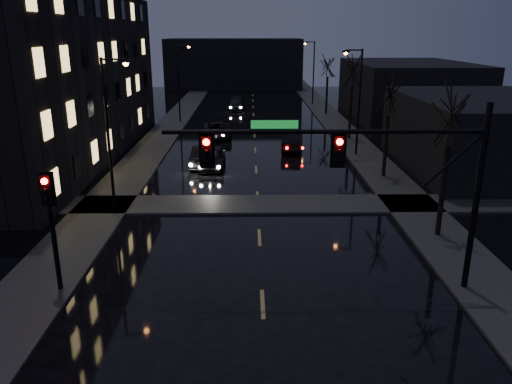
{
  "coord_description": "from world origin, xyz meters",
  "views": [
    {
      "loc": [
        -0.43,
        -7.62,
        9.26
      ],
      "look_at": [
        -0.2,
        11.04,
        3.2
      ],
      "focal_mm": 35.0,
      "sensor_mm": 36.0,
      "label": 1
    }
  ],
  "objects_px": {
    "oncoming_car_b": "(203,157)",
    "oncoming_car_c": "(217,130)",
    "oncoming_car_a": "(212,157)",
    "lead_car": "(292,142)",
    "oncoming_car_d": "(236,104)"
  },
  "relations": [
    {
      "from": "oncoming_car_b",
      "to": "oncoming_car_c",
      "type": "height_order",
      "value": "oncoming_car_c"
    },
    {
      "from": "oncoming_car_a",
      "to": "oncoming_car_b",
      "type": "height_order",
      "value": "oncoming_car_a"
    },
    {
      "from": "lead_car",
      "to": "oncoming_car_c",
      "type": "bearing_deg",
      "value": -30.92
    },
    {
      "from": "oncoming_car_a",
      "to": "oncoming_car_b",
      "type": "bearing_deg",
      "value": 140.93
    },
    {
      "from": "oncoming_car_b",
      "to": "lead_car",
      "type": "height_order",
      "value": "lead_car"
    },
    {
      "from": "oncoming_car_d",
      "to": "oncoming_car_b",
      "type": "bearing_deg",
      "value": -92.06
    },
    {
      "from": "oncoming_car_b",
      "to": "oncoming_car_a",
      "type": "bearing_deg",
      "value": -36.54
    },
    {
      "from": "oncoming_car_b",
      "to": "oncoming_car_d",
      "type": "distance_m",
      "value": 26.51
    },
    {
      "from": "oncoming_car_b",
      "to": "lead_car",
      "type": "distance_m",
      "value": 8.29
    },
    {
      "from": "oncoming_car_a",
      "to": "oncoming_car_d",
      "type": "bearing_deg",
      "value": 88.31
    },
    {
      "from": "oncoming_car_b",
      "to": "oncoming_car_d",
      "type": "bearing_deg",
      "value": 89.26
    },
    {
      "from": "oncoming_car_a",
      "to": "oncoming_car_c",
      "type": "xyz_separation_m",
      "value": [
        -0.23,
        10.34,
        -0.06
      ]
    },
    {
      "from": "oncoming_car_c",
      "to": "oncoming_car_d",
      "type": "bearing_deg",
      "value": 79.4
    },
    {
      "from": "oncoming_car_a",
      "to": "lead_car",
      "type": "height_order",
      "value": "oncoming_car_a"
    },
    {
      "from": "oncoming_car_c",
      "to": "lead_car",
      "type": "bearing_deg",
      "value": -44.79
    }
  ]
}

